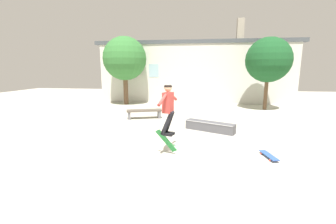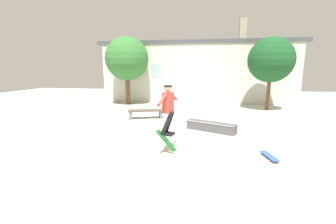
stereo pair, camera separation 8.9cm
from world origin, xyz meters
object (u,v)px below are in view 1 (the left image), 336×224
at_px(skateboard_flipping, 166,141).
at_px(tree_right, 268,60).
at_px(skater, 168,105).
at_px(skateboard_resting, 269,155).
at_px(park_bench, 144,112).
at_px(skate_ledge, 210,126).
at_px(tree_left, 125,59).

bearing_deg(skateboard_flipping, tree_right, 51.08).
height_order(tree_right, skater, tree_right).
relative_size(skateboard_flipping, skateboard_resting, 0.90).
bearing_deg(skater, skateboard_resting, 16.60).
xyz_separation_m(tree_right, park_bench, (-6.54, -3.43, -2.57)).
bearing_deg(skateboard_resting, skate_ledge, -162.03).
xyz_separation_m(tree_left, skateboard_flipping, (4.10, -8.83, -2.66)).
height_order(tree_left, skateboard_flipping, tree_left).
xyz_separation_m(tree_left, skateboard_resting, (6.91, -8.70, -2.99)).
relative_size(tree_left, skateboard_resting, 5.74).
relative_size(skater, skateboard_resting, 1.81).
bearing_deg(skateboard_resting, skateboard_flipping, -99.99).
relative_size(tree_right, skateboard_flipping, 5.90).
relative_size(tree_left, skate_ledge, 2.35).
bearing_deg(skater, tree_left, 129.54).
relative_size(skate_ledge, skateboard_resting, 2.44).
height_order(skateboard_flipping, skateboard_resting, skateboard_flipping).
bearing_deg(skate_ledge, skateboard_flipping, -91.33).
bearing_deg(park_bench, tree_left, 99.85).
relative_size(park_bench, skateboard_resting, 2.23).
height_order(skate_ledge, skater, skater).
bearing_deg(park_bench, tree_right, 8.98).
bearing_deg(skater, park_bench, 126.17).
xyz_separation_m(skateboard_flipping, skateboard_resting, (2.81, 0.13, -0.33)).
xyz_separation_m(park_bench, skateboard_resting, (4.56, -4.38, -0.26)).
bearing_deg(tree_right, park_bench, -152.35).
bearing_deg(tree_right, skater, -120.93).
distance_m(park_bench, skate_ledge, 3.61).
distance_m(skateboard_flipping, skateboard_resting, 2.84).
distance_m(tree_right, skater, 9.34).
bearing_deg(tree_right, skateboard_resting, -104.21).
relative_size(park_bench, skater, 1.23).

